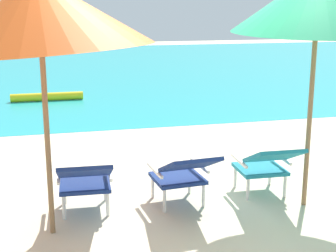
# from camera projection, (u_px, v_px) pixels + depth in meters

# --- Properties ---
(ground_plane) EXTENTS (40.00, 40.00, 0.00)m
(ground_plane) POSITION_uv_depth(u_px,v_px,m) (122.00, 120.00, 9.28)
(ground_plane) COLOR beige
(ocean_band) EXTENTS (40.00, 18.00, 0.01)m
(ocean_band) POSITION_uv_depth(u_px,v_px,m) (86.00, 68.00, 17.07)
(ocean_band) COLOR #28B2B7
(ocean_band) RESTS_ON ground_plane
(swim_buoy) EXTENTS (1.60, 0.18, 0.18)m
(swim_buoy) POSITION_uv_depth(u_px,v_px,m) (47.00, 97.00, 11.11)
(swim_buoy) COLOR yellow
(swim_buoy) RESTS_ON ocean_band
(lounge_chair_left) EXTENTS (0.58, 0.90, 0.68)m
(lounge_chair_left) POSITION_uv_depth(u_px,v_px,m) (85.00, 179.00, 4.95)
(lounge_chair_left) COLOR navy
(lounge_chair_left) RESTS_ON ground_plane
(lounge_chair_center) EXTENTS (0.61, 0.92, 0.68)m
(lounge_chair_center) POSITION_uv_depth(u_px,v_px,m) (183.00, 172.00, 5.16)
(lounge_chair_center) COLOR navy
(lounge_chair_center) RESTS_ON ground_plane
(lounge_chair_right) EXTENTS (0.57, 0.89, 0.68)m
(lounge_chair_right) POSITION_uv_depth(u_px,v_px,m) (266.00, 163.00, 5.45)
(lounge_chair_right) COLOR teal
(lounge_chair_right) RESTS_ON ground_plane
(beach_umbrella_left) EXTENTS (2.72, 2.70, 2.44)m
(beach_umbrella_left) POSITION_uv_depth(u_px,v_px,m) (40.00, 13.00, 4.20)
(beach_umbrella_left) COLOR olive
(beach_umbrella_left) RESTS_ON ground_plane
(beach_umbrella_right) EXTENTS (2.21, 2.22, 2.49)m
(beach_umbrella_right) POSITION_uv_depth(u_px,v_px,m) (318.00, 1.00, 4.84)
(beach_umbrella_right) COLOR olive
(beach_umbrella_right) RESTS_ON ground_plane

